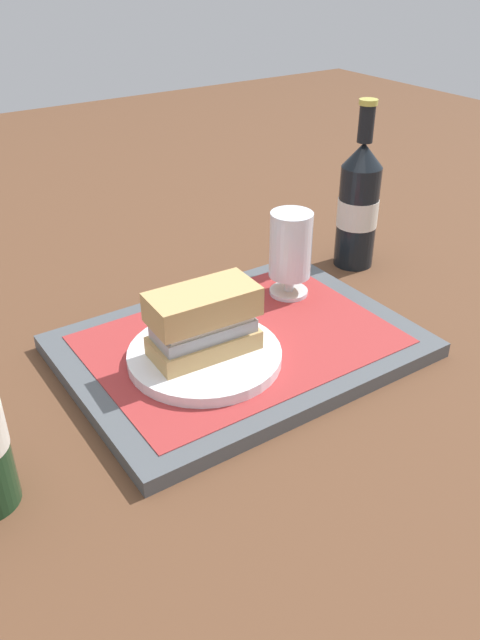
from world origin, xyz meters
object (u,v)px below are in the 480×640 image
Objects in this scene: plate at (205,356)px; beer_bottle at (358,204)px; beer_glass at (290,249)px; sandwich at (206,320)px.

plate is 0.71× the size of beer_bottle.
beer_glass is at bearing -163.23° from beer_bottle.
sandwich reaches higher than plate.
beer_glass is at bearing 22.40° from plate.
beer_glass reaches higher than plate.
beer_glass is (0.19, 0.08, 0.01)m from sandwich.
sandwich is at bearing -160.06° from beer_bottle.
plate is at bearing -180.00° from sandwich.
plate is 0.40m from beer_bottle.
plate is 1.52× the size of beer_glass.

